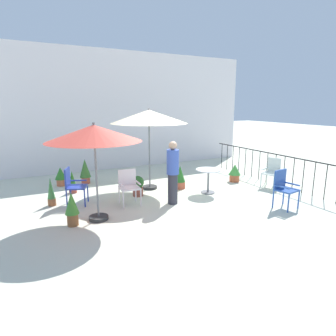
% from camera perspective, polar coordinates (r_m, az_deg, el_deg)
% --- Properties ---
extents(ground_plane, '(60.00, 60.00, 0.00)m').
position_cam_1_polar(ground_plane, '(8.20, 0.62, -5.76)').
color(ground_plane, beige).
extents(villa_facade, '(11.46, 0.30, 4.64)m').
position_cam_1_polar(villa_facade, '(11.96, -9.54, 11.13)').
color(villa_facade, white).
rests_on(villa_facade, ground).
extents(terrace_railing, '(0.03, 5.31, 1.01)m').
position_cam_1_polar(terrace_railing, '(10.18, 19.13, 1.10)').
color(terrace_railing, black).
rests_on(terrace_railing, ground).
extents(patio_umbrella_0, '(2.30, 2.30, 2.48)m').
position_cam_1_polar(patio_umbrella_0, '(8.65, -3.81, 10.04)').
color(patio_umbrella_0, '#2D2D2D').
rests_on(patio_umbrella_0, ground).
extents(patio_umbrella_1, '(2.06, 2.06, 2.21)m').
position_cam_1_polar(patio_umbrella_1, '(6.38, -14.48, 6.52)').
color(patio_umbrella_1, '#2D2D2D').
rests_on(patio_umbrella_1, ground).
extents(cafe_table_0, '(0.74, 0.74, 0.72)m').
position_cam_1_polar(cafe_table_0, '(8.52, 8.02, -1.68)').
color(cafe_table_0, silver).
rests_on(cafe_table_0, ground).
extents(patio_chair_0, '(0.57, 0.53, 0.96)m').
position_cam_1_polar(patio_chair_0, '(7.80, 22.02, -3.35)').
color(patio_chair_0, '#274EA1').
rests_on(patio_chair_0, ground).
extents(patio_chair_1, '(0.52, 0.51, 0.91)m').
position_cam_1_polar(patio_chair_1, '(7.56, -7.83, -3.26)').
color(patio_chair_1, white).
rests_on(patio_chair_1, ground).
extents(patio_chair_2, '(0.62, 0.60, 0.98)m').
position_cam_1_polar(patio_chair_2, '(7.82, -18.32, -3.02)').
color(patio_chair_2, '#293D9E').
rests_on(patio_chair_2, ground).
extents(patio_chair_3, '(0.60, 0.58, 0.92)m').
position_cam_1_polar(patio_chair_3, '(9.64, 19.95, -0.49)').
color(patio_chair_3, white).
rests_on(patio_chair_3, ground).
extents(potted_plant_0, '(0.36, 0.36, 0.82)m').
position_cam_1_polar(potted_plant_0, '(9.86, -16.14, -0.47)').
color(potted_plant_0, '#B8533F').
rests_on(potted_plant_0, ground).
extents(potted_plant_1, '(0.30, 0.30, 0.75)m').
position_cam_1_polar(potted_plant_1, '(6.54, -18.55, -7.44)').
color(potted_plant_1, brown).
rests_on(potted_plant_1, ground).
extents(potted_plant_2, '(0.36, 0.36, 0.60)m').
position_cam_1_polar(potted_plant_2, '(9.85, -20.55, -1.44)').
color(potted_plant_2, '#C16642').
rests_on(potted_plant_2, ground).
extents(potted_plant_3, '(0.20, 0.20, 0.75)m').
position_cam_1_polar(potted_plant_3, '(8.00, -22.21, -4.48)').
color(potted_plant_3, brown).
rests_on(potted_plant_3, ground).
extents(potted_plant_4, '(0.40, 0.40, 0.60)m').
position_cam_1_polar(potted_plant_4, '(9.98, 13.11, -0.83)').
color(potted_plant_4, '#B65836').
rests_on(potted_plant_4, ground).
extents(potted_plant_5, '(0.33, 0.33, 0.72)m').
position_cam_1_polar(potted_plant_5, '(8.92, 2.40, -1.85)').
color(potted_plant_5, '#B15138').
rests_on(potted_plant_5, ground).
extents(potted_plant_6, '(0.37, 0.36, 0.59)m').
position_cam_1_polar(potted_plant_6, '(8.24, -6.03, -3.42)').
color(potted_plant_6, '#9A4C3A').
rests_on(potted_plant_6, ground).
extents(potted_plant_7, '(0.23, 0.23, 0.66)m').
position_cam_1_polar(potted_plant_7, '(8.94, -18.46, -2.71)').
color(potted_plant_7, '#94433A').
rests_on(potted_plant_7, ground).
extents(standing_person, '(0.38, 0.38, 1.66)m').
position_cam_1_polar(standing_person, '(7.44, 0.96, -0.81)').
color(standing_person, '#33333D').
rests_on(standing_person, ground).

